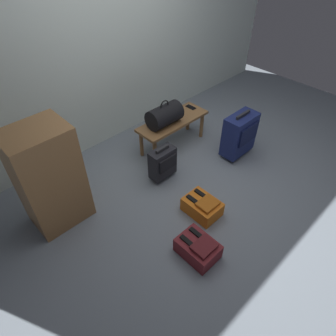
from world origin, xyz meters
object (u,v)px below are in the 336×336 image
Objects in this scene: duffel_bag_black at (165,115)px; suitcase_small_charcoal at (163,163)px; backpack_orange at (202,206)px; suitcase_upright_navy at (240,134)px; side_cabinet at (49,178)px; backpack_maroon at (198,248)px; bench at (173,124)px; cell_phone at (191,107)px.

suitcase_small_charcoal is at bearing -135.76° from duffel_bag_black.
duffel_bag_black is at bearing 66.66° from backpack_orange.
side_cabinet is at bearing 163.26° from suitcase_upright_navy.
side_cabinet is at bearing 164.79° from suitcase_small_charcoal.
suitcase_small_charcoal is 0.71m from backpack_orange.
backpack_maroon is at bearing -156.28° from suitcase_upright_navy.
bench is 1.26m from backpack_orange.
side_cabinet is (-0.69, 1.32, 0.46)m from backpack_maroon.
duffel_bag_black reaches higher than cell_phone.
backpack_orange is (0.41, 0.31, 0.00)m from backpack_maroon.
duffel_bag_black is 3.06× the size of cell_phone.
suitcase_upright_navy is at bearing -84.26° from cell_phone.
side_cabinet is at bearing -176.84° from cell_phone.
backpack_maroon is at bearing -143.19° from backpack_orange.
suitcase_small_charcoal is at bearing 84.31° from backpack_orange.
duffel_bag_black is 1.16× the size of backpack_orange.
duffel_bag_black is at bearing 130.71° from suitcase_upright_navy.
duffel_bag_black is 1.16× the size of backpack_maroon.
duffel_bag_black is 1.25m from backpack_orange.
cell_phone is 0.13× the size of side_cabinet.
suitcase_upright_navy is 1.66m from backpack_maroon.
bench is 6.94× the size of cell_phone.
side_cabinet is at bearing -177.86° from bench.
bench is 1.60× the size of suitcase_upright_navy.
bench is at bearing 0.00° from duffel_bag_black.
duffel_bag_black is 0.98m from suitcase_upright_navy.
suitcase_small_charcoal reaches higher than bench.
cell_phone is 2.12m from side_cabinet.
backpack_orange is (-1.09, -0.35, -0.23)m from suitcase_upright_navy.
backpack_maroon is (-1.42, -1.44, -0.32)m from cell_phone.
backpack_maroon is at bearing -62.28° from side_cabinet.
suitcase_small_charcoal is 1.21× the size of backpack_orange.
cell_phone is 0.23× the size of suitcase_upright_navy.
suitcase_upright_navy is at bearing 17.82° from backpack_orange.
backpack_orange is at bearing -95.69° from suitcase_small_charcoal.
suitcase_upright_navy is at bearing -16.74° from side_cabinet.
side_cabinet reaches higher than cell_phone.
bench is at bearing 60.38° from backpack_orange.
duffel_bag_black reaches higher than suitcase_upright_navy.
bench is at bearing 2.14° from side_cabinet.
duffel_bag_black reaches higher than backpack_orange.
suitcase_upright_navy is 1.64× the size of backpack_orange.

